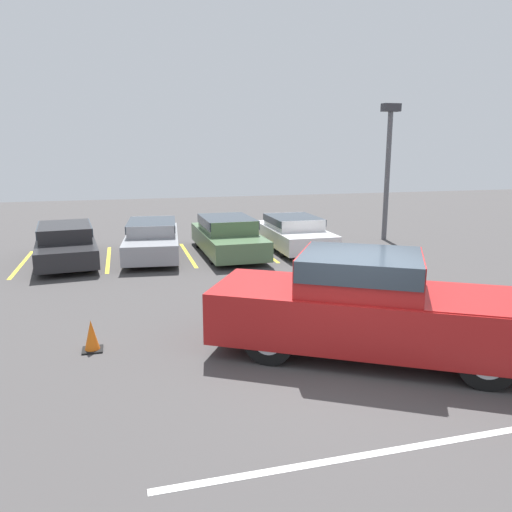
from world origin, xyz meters
The scene contains 15 objects.
ground_plane centered at (0.00, 0.00, 0.00)m, with size 60.00×60.00×0.00m, color #423F3F.
stall_stripe_a centered at (-6.78, 9.81, 0.00)m, with size 0.12×4.10×0.01m, color yellow.
stall_stripe_b centered at (-4.11, 9.81, 0.00)m, with size 0.12×4.10×0.01m, color yellow.
stall_stripe_c centered at (-1.44, 9.81, 0.00)m, with size 0.12×4.10×0.01m, color yellow.
stall_stripe_d centered at (1.23, 9.81, 0.00)m, with size 0.12×4.10×0.01m, color yellow.
stall_stripe_e centered at (3.90, 9.81, 0.00)m, with size 0.12×4.10×0.01m, color yellow.
aisle_stripe_foreground centered at (0.66, -2.33, 0.00)m, with size 0.12×8.25×0.01m, color white.
pickup_truck centered at (0.66, 0.34, 0.92)m, with size 5.97×4.62×1.86m.
parked_sedan_a centered at (-5.40, 9.81, 0.65)m, with size 2.25×4.90×1.21m.
parked_sedan_b centered at (-2.63, 9.93, 0.65)m, with size 2.16×4.91×1.21m.
parked_sedan_c centered at (-0.06, 9.61, 0.68)m, with size 1.88×4.82×1.29m.
parked_sedan_d centered at (2.47, 9.88, 0.63)m, with size 1.85×4.42×1.19m.
light_post centered at (6.64, 10.70, 3.25)m, with size 0.70×0.36×5.31m.
traffic_cone centered at (-4.24, 1.89, 0.27)m, with size 0.37×0.37×0.59m.
wheel_stop_curb centered at (0.92, 12.35, 0.07)m, with size 1.84×0.20×0.14m, color #B7B2A8.
Camera 1 is at (-3.56, -7.20, 3.66)m, focal length 35.00 mm.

